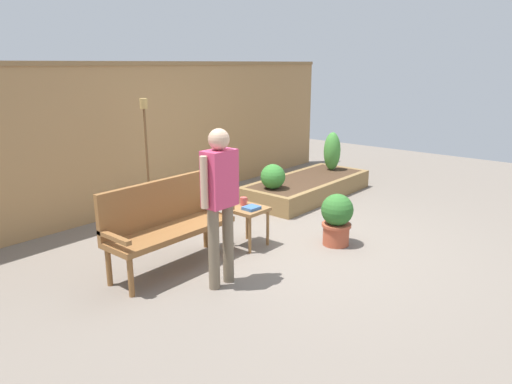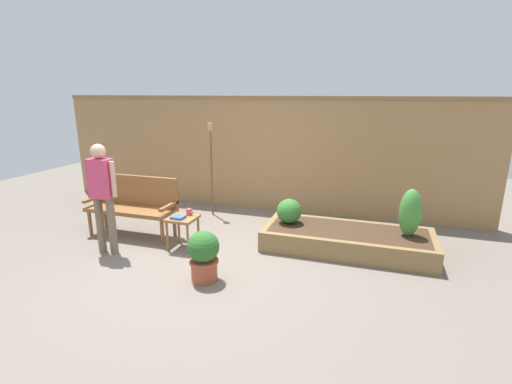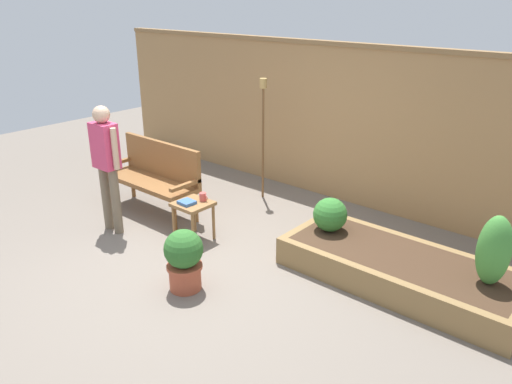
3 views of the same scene
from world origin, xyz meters
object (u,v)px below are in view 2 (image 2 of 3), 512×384
object	(u,v)px
side_table	(183,223)
person_by_bench	(102,189)
book_on_table	(178,217)
tiki_torch	(211,153)
cup_on_table	(189,212)
potted_boxwood	(204,254)
shrub_near_bench	(289,211)
shrub_far_corner	(410,213)
garden_bench	(134,201)

from	to	relation	value
side_table	person_by_bench	distance (m)	1.19
book_on_table	tiki_torch	distance (m)	1.78
cup_on_table	tiki_torch	bearing A→B (deg)	101.47
side_table	potted_boxwood	bearing A→B (deg)	-47.72
cup_on_table	tiki_torch	distance (m)	1.61
tiki_torch	side_table	bearing A→B (deg)	-81.18
book_on_table	tiki_torch	size ratio (longest dim) A/B	0.11
side_table	book_on_table	xyz separation A→B (m)	(-0.02, -0.07, 0.10)
potted_boxwood	person_by_bench	bearing A→B (deg)	169.24
cup_on_table	potted_boxwood	world-z (taller)	potted_boxwood
side_table	person_by_bench	bearing A→B (deg)	-153.63
person_by_bench	shrub_near_bench	bearing A→B (deg)	27.00
person_by_bench	tiki_torch	bearing A→B (deg)	70.89
side_table	shrub_near_bench	xyz separation A→B (m)	(1.41, 0.73, 0.09)
tiki_torch	book_on_table	bearing A→B (deg)	-82.38
cup_on_table	book_on_table	xyz separation A→B (m)	(-0.07, -0.19, -0.03)
tiki_torch	person_by_bench	size ratio (longest dim) A/B	1.09
book_on_table	shrub_far_corner	xyz separation A→B (m)	(3.12, 0.80, 0.14)
book_on_table	person_by_bench	size ratio (longest dim) A/B	0.11
garden_bench	side_table	world-z (taller)	garden_bench
shrub_far_corner	garden_bench	bearing A→B (deg)	-173.79
tiki_torch	person_by_bench	world-z (taller)	tiki_torch
cup_on_table	book_on_table	distance (m)	0.20
cup_on_table	person_by_bench	bearing A→B (deg)	-149.51
book_on_table	potted_boxwood	distance (m)	1.04
shrub_far_corner	person_by_bench	world-z (taller)	person_by_bench
shrub_near_bench	shrub_far_corner	size ratio (longest dim) A/B	0.56
potted_boxwood	book_on_table	bearing A→B (deg)	135.88
garden_bench	tiki_torch	bearing A→B (deg)	58.95
shrub_far_corner	shrub_near_bench	bearing A→B (deg)	180.00
side_table	shrub_far_corner	size ratio (longest dim) A/B	0.72
shrub_near_bench	tiki_torch	distance (m)	1.97
shrub_near_bench	tiki_torch	world-z (taller)	tiki_torch
tiki_torch	person_by_bench	distance (m)	2.17
tiki_torch	person_by_bench	xyz separation A→B (m)	(-0.71, -2.04, -0.23)
cup_on_table	book_on_table	bearing A→B (deg)	-111.77
side_table	cup_on_table	world-z (taller)	cup_on_table
shrub_near_bench	cup_on_table	bearing A→B (deg)	-155.71
book_on_table	tiki_torch	world-z (taller)	tiki_torch
shrub_far_corner	tiki_torch	xyz separation A→B (m)	(-3.34, 0.84, 0.53)
book_on_table	potted_boxwood	size ratio (longest dim) A/B	0.28
side_table	book_on_table	world-z (taller)	book_on_table
garden_bench	potted_boxwood	bearing A→B (deg)	-31.73
shrub_far_corner	person_by_bench	xyz separation A→B (m)	(-4.05, -1.20, 0.30)
person_by_bench	garden_bench	bearing A→B (deg)	95.05
garden_bench	person_by_bench	distance (m)	0.85
potted_boxwood	person_by_bench	xyz separation A→B (m)	(-1.66, 0.32, 0.59)
shrub_near_bench	shrub_far_corner	world-z (taller)	shrub_far_corner
book_on_table	person_by_bench	world-z (taller)	person_by_bench
shrub_near_bench	garden_bench	bearing A→B (deg)	-169.54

